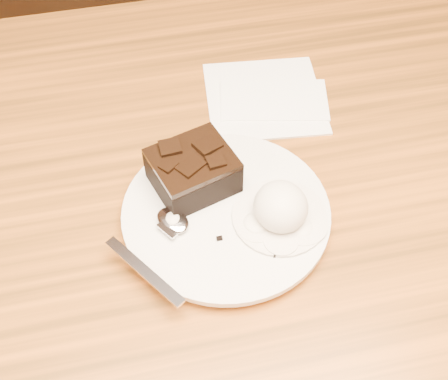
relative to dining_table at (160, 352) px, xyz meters
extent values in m
cylinder|color=white|center=(0.10, -0.03, 0.38)|extent=(0.22, 0.22, 0.02)
cube|color=black|center=(0.07, 0.01, 0.41)|extent=(0.10, 0.09, 0.04)
ellipsoid|color=white|center=(0.15, -0.05, 0.41)|extent=(0.06, 0.06, 0.05)
cylinder|color=silver|center=(0.15, -0.05, 0.39)|extent=(0.10, 0.10, 0.00)
cube|color=white|center=(0.19, 0.15, 0.38)|extent=(0.16, 0.16, 0.01)
cube|color=black|center=(0.14, -0.10, 0.40)|extent=(0.01, 0.01, 0.00)
cube|color=black|center=(0.15, -0.05, 0.39)|extent=(0.01, 0.01, 0.00)
cube|color=black|center=(0.09, -0.07, 0.40)|extent=(0.01, 0.00, 0.00)
camera|label=1|loc=(0.02, -0.39, 0.89)|focal=46.95mm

